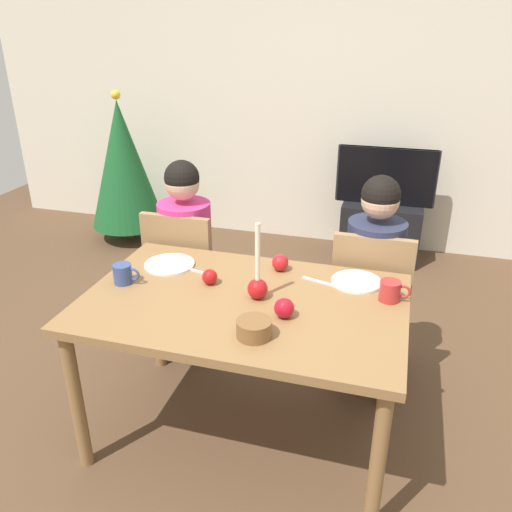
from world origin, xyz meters
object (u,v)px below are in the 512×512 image
chair_right (370,298)px  apple_by_left_plate (210,277)px  tv_stand (380,231)px  mug_left (123,274)px  christmas_tree (123,164)px  plate_right (356,282)px  mug_right (391,291)px  dining_table (243,316)px  apple_by_right_mug (280,263)px  plate_left (170,264)px  bowl_walnuts (254,328)px  tv (386,176)px  chair_left (185,273)px  person_left_child (187,262)px  apple_near_candle (284,308)px  candle_centerpiece (258,284)px  person_right_child (371,285)px

chair_right → apple_by_left_plate: (-0.71, -0.51, 0.27)m
tv_stand → mug_left: bearing=-114.6°
christmas_tree → plate_right: (2.23, -1.81, 0.06)m
plate_right → mug_right: 0.20m
dining_table → apple_by_right_mug: 0.36m
dining_table → plate_left: size_ratio=5.66×
plate_left → bowl_walnuts: size_ratio=1.79×
tv → christmas_tree: 2.26m
tv_stand → tv: (0.00, 0.00, 0.47)m
chair_left → plate_right: 1.08m
mug_right → bowl_walnuts: mug_right is taller
mug_left → apple_by_right_mug: mug_left is taller
person_left_child → apple_near_candle: bearing=-44.2°
dining_table → apple_by_right_mug: size_ratio=17.32×
chair_right → christmas_tree: size_ratio=0.68×
apple_by_left_plate → mug_right: bearing=5.3°
apple_by_left_plate → mug_left: bearing=-165.2°
apple_by_left_plate → person_left_child: bearing=123.3°
mug_left → bowl_walnuts: (0.70, -0.26, -0.01)m
person_left_child → bowl_walnuts: bearing=-53.2°
candle_centerpiece → plate_left: 0.55m
apple_by_right_mug → candle_centerpiece: bearing=-95.8°
tv → christmas_tree: size_ratio=0.60×
person_left_child → plate_left: person_left_child is taller
plate_left → apple_by_left_plate: bearing=-25.9°
tv → plate_right: (-0.02, -2.01, 0.05)m
chair_right → dining_table: bearing=-130.2°
plate_left → candle_centerpiece: bearing=-20.8°
person_right_child → apple_by_left_plate: size_ratio=16.34×
tv → plate_right: bearing=-90.7°
person_left_child → mug_left: person_left_child is taller
chair_left → person_right_child: size_ratio=0.77×
tv_stand → mug_left: size_ratio=4.93×
mug_right → chair_left: bearing=159.4°
bowl_walnuts → plate_left: bearing=140.0°
plate_right → mug_right: (0.16, -0.12, 0.04)m
chair_left → chair_right: same height
mug_left → chair_right: bearing=29.4°
mug_right → plate_right: bearing=141.5°
christmas_tree → mug_left: christmas_tree is taller
chair_right → person_left_child: 1.06m
tv_stand → plate_left: size_ratio=2.59×
person_right_child → mug_right: (0.10, -0.47, 0.23)m
tv_stand → christmas_tree: (-2.25, -0.20, 0.45)m
tv_stand → tv: 0.47m
chair_right → candle_centerpiece: bearing=-128.4°
tv_stand → plate_left: (-0.93, -2.08, 0.52)m
tv → chair_left: bearing=-121.3°
chair_right → plate_left: size_ratio=3.64×
plate_left → apple_by_right_mug: size_ratio=3.06×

